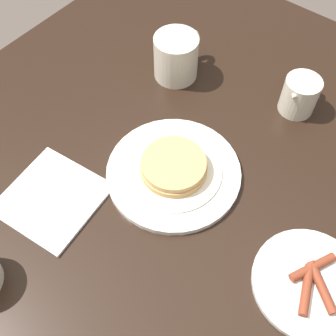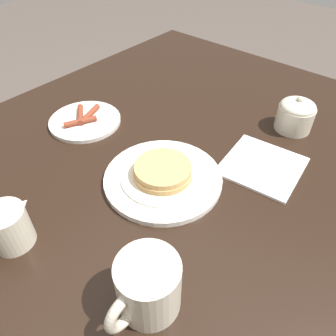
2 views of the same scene
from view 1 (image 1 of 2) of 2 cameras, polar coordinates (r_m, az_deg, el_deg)
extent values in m
plane|color=#51473F|center=(1.42, -0.30, -18.63)|extent=(8.00, 8.00, 0.00)
cube|color=black|center=(0.75, -0.54, -4.52)|extent=(1.26, 1.05, 0.03)
cube|color=black|center=(1.50, -0.87, 13.62)|extent=(0.07, 0.07, 0.70)
cylinder|color=white|center=(0.76, 0.76, -0.63)|extent=(0.24, 0.24, 0.01)
cylinder|color=beige|center=(0.75, 0.76, -0.29)|extent=(0.17, 0.17, 0.00)
cylinder|color=tan|center=(0.74, 0.77, 0.05)|extent=(0.12, 0.12, 0.01)
cylinder|color=tan|center=(0.73, 0.78, 0.58)|extent=(0.11, 0.11, 0.01)
cylinder|color=silver|center=(0.70, 18.63, -14.56)|extent=(0.18, 0.18, 0.01)
cylinder|color=brown|center=(0.69, 18.15, -15.51)|extent=(0.08, 0.04, 0.01)
cylinder|color=brown|center=(0.70, 19.00, -12.59)|extent=(0.08, 0.05, 0.01)
cylinder|color=brown|center=(0.70, 20.08, -14.91)|extent=(0.06, 0.07, 0.01)
cylinder|color=beige|center=(0.89, 1.08, 14.78)|extent=(0.09, 0.09, 0.09)
torus|color=beige|center=(0.92, 2.88, 16.25)|extent=(0.07, 0.01, 0.07)
cylinder|color=#472819|center=(0.87, 1.12, 16.74)|extent=(0.08, 0.08, 0.00)
cylinder|color=beige|center=(0.87, 17.39, 9.37)|extent=(0.07, 0.07, 0.08)
cone|color=beige|center=(0.83, 16.85, 9.44)|extent=(0.03, 0.03, 0.04)
torus|color=beige|center=(0.89, 18.57, 10.93)|extent=(0.04, 0.01, 0.04)
cube|color=white|center=(0.76, -15.40, -3.95)|extent=(0.17, 0.17, 0.01)
camera|label=2|loc=(0.91, -1.78, 45.71)|focal=35.00mm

